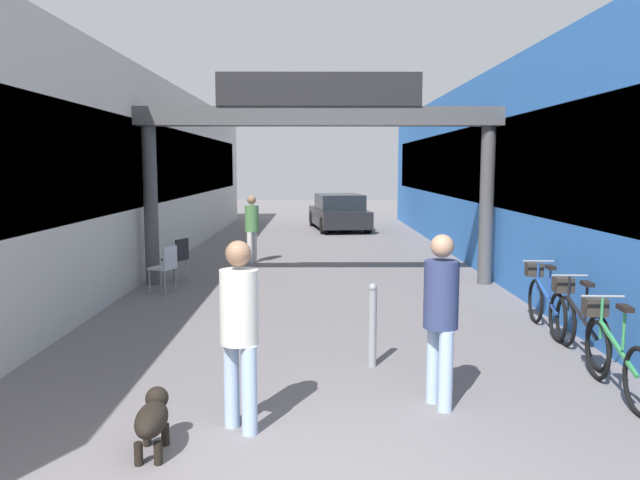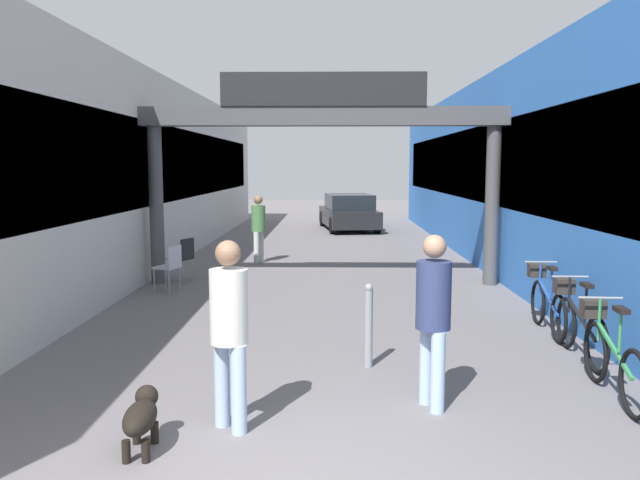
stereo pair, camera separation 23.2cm
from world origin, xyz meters
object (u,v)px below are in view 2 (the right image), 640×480
(pedestrian_with_dog, at_px, (229,322))
(parked_car_black, at_px, (349,213))
(pedestrian_carrying_crate, at_px, (258,224))
(bicycle_blue_farthest, at_px, (546,301))
(dog_on_leash, at_px, (142,416))
(cafe_chair_black_farther, at_px, (184,255))
(bollard_post_metal, at_px, (369,325))
(cafe_chair_aluminium_nearer, at_px, (170,264))
(bicycle_green_second, at_px, (610,354))
(bicycle_black_third, at_px, (578,323))
(pedestrian_companion, at_px, (433,310))

(pedestrian_with_dog, height_order, parked_car_black, pedestrian_with_dog)
(pedestrian_with_dog, distance_m, pedestrian_carrying_crate, 9.83)
(bicycle_blue_farthest, bearing_deg, pedestrian_with_dog, -139.03)
(dog_on_leash, relative_size, parked_car_black, 0.16)
(pedestrian_with_dog, relative_size, cafe_chair_black_farther, 1.94)
(dog_on_leash, xyz_separation_m, bollard_post_metal, (2.02, 2.22, 0.21))
(cafe_chair_aluminium_nearer, bearing_deg, cafe_chair_black_farther, 90.91)
(bicycle_green_second, relative_size, cafe_chair_black_farther, 1.90)
(bollard_post_metal, bearing_deg, dog_on_leash, -132.27)
(bicycle_black_third, relative_size, bicycle_blue_farthest, 1.00)
(pedestrian_companion, bearing_deg, parked_car_black, 91.20)
(pedestrian_companion, height_order, bicycle_black_third, pedestrian_companion)
(cafe_chair_aluminium_nearer, height_order, parked_car_black, parked_car_black)
(pedestrian_carrying_crate, height_order, bicycle_black_third, pedestrian_carrying_crate)
(pedestrian_carrying_crate, distance_m, bollard_post_metal, 8.31)
(dog_on_leash, bearing_deg, bicycle_green_second, 16.96)
(pedestrian_with_dog, bearing_deg, bollard_post_metal, 53.18)
(dog_on_leash, bearing_deg, cafe_chair_aluminium_nearer, 102.53)
(pedestrian_companion, xyz_separation_m, bicycle_green_second, (1.90, 0.39, -0.55))
(pedestrian_with_dog, distance_m, bicycle_blue_farthest, 5.31)
(pedestrian_with_dog, bearing_deg, dog_on_leash, -147.73)
(pedestrian_with_dog, distance_m, cafe_chair_black_farther, 7.60)
(bicycle_blue_farthest, relative_size, parked_car_black, 0.40)
(bicycle_blue_farthest, relative_size, cafe_chair_aluminium_nearer, 1.90)
(pedestrian_companion, xyz_separation_m, cafe_chair_aluminium_nearer, (-4.03, 5.59, -0.44))
(pedestrian_with_dog, distance_m, pedestrian_companion, 1.97)
(bicycle_black_third, distance_m, cafe_chair_aluminium_nearer, 7.24)
(cafe_chair_aluminium_nearer, relative_size, parked_car_black, 0.21)
(bicycle_black_third, bearing_deg, dog_on_leash, -150.18)
(bicycle_black_third, distance_m, bicycle_blue_farthest, 1.23)
(pedestrian_carrying_crate, bearing_deg, bicycle_green_second, -62.11)
(bicycle_green_second, bearing_deg, dog_on_leash, -163.04)
(dog_on_leash, height_order, bicycle_blue_farthest, bicycle_blue_farthest)
(bicycle_green_second, bearing_deg, cafe_chair_black_farther, 133.13)
(bicycle_black_third, bearing_deg, bicycle_green_second, -97.71)
(dog_on_leash, relative_size, bicycle_black_third, 0.40)
(bicycle_blue_farthest, bearing_deg, bicycle_green_second, -94.49)
(pedestrian_companion, xyz_separation_m, bicycle_black_third, (2.07, 1.69, -0.55))
(bicycle_green_second, relative_size, bollard_post_metal, 1.68)
(pedestrian_with_dog, distance_m, cafe_chair_aluminium_nearer, 6.51)
(dog_on_leash, bearing_deg, bicycle_blue_farthest, 39.83)
(pedestrian_carrying_crate, bearing_deg, dog_on_leash, -88.77)
(bicycle_blue_farthest, height_order, bollard_post_metal, bollard_post_metal)
(bollard_post_metal, distance_m, parked_car_black, 16.02)
(pedestrian_with_dog, distance_m, parked_car_black, 17.89)
(pedestrian_carrying_crate, xyz_separation_m, parked_car_black, (2.43, 8.03, -0.30))
(bicycle_green_second, bearing_deg, pedestrian_carrying_crate, 117.89)
(bicycle_blue_farthest, distance_m, cafe_chair_black_farther, 7.23)
(pedestrian_companion, distance_m, dog_on_leash, 2.83)
(bicycle_green_second, distance_m, bicycle_blue_farthest, 2.54)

